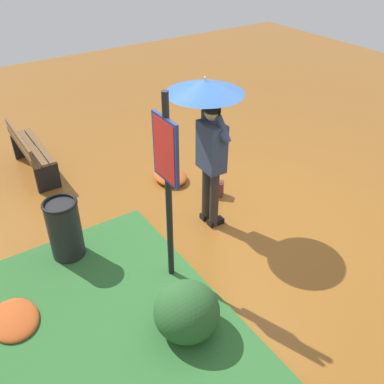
# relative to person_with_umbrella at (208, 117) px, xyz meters

# --- Properties ---
(ground_plane) EXTENTS (18.00, 18.00, 0.00)m
(ground_plane) POSITION_rel_person_with_umbrella_xyz_m (-0.29, -0.18, -1.55)
(ground_plane) COLOR brown
(person_with_umbrella) EXTENTS (0.96, 0.96, 2.04)m
(person_with_umbrella) POSITION_rel_person_with_umbrella_xyz_m (0.00, 0.00, 0.00)
(person_with_umbrella) COLOR #2D2823
(person_with_umbrella) RESTS_ON ground_plane
(info_sign_post) EXTENTS (0.44, 0.07, 2.30)m
(info_sign_post) POSITION_rel_person_with_umbrella_xyz_m (-0.68, 0.99, -0.11)
(info_sign_post) COLOR black
(info_sign_post) RESTS_ON ground_plane
(handbag) EXTENTS (0.31, 0.31, 0.37)m
(handbag) POSITION_rel_person_with_umbrella_xyz_m (0.44, -0.45, -1.42)
(handbag) COLOR brown
(handbag) RESTS_ON ground_plane
(park_bench) EXTENTS (1.40, 0.38, 0.75)m
(park_bench) POSITION_rel_person_with_umbrella_xyz_m (2.61, 1.61, -1.15)
(park_bench) COLOR black
(park_bench) RESTS_ON ground_plane
(trash_bin) EXTENTS (0.42, 0.42, 0.83)m
(trash_bin) POSITION_rel_person_with_umbrella_xyz_m (0.32, 1.87, -1.13)
(trash_bin) COLOR black
(trash_bin) RESTS_ON ground_plane
(shrub_cluster) EXTENTS (0.74, 0.67, 0.60)m
(shrub_cluster) POSITION_rel_person_with_umbrella_xyz_m (-1.42, 1.26, -1.27)
(shrub_cluster) COLOR #285628
(shrub_cluster) RESTS_ON ground_plane
(leaf_pile_near_person) EXTENTS (0.63, 0.50, 0.14)m
(leaf_pile_near_person) POSITION_rel_person_with_umbrella_xyz_m (-0.37, 2.73, -1.48)
(leaf_pile_near_person) COLOR #B74C1E
(leaf_pile_near_person) RESTS_ON ground_plane
(leaf_pile_by_bench) EXTENTS (0.62, 0.50, 0.14)m
(leaf_pile_by_bench) POSITION_rel_person_with_umbrella_xyz_m (1.16, -0.13, -1.48)
(leaf_pile_by_bench) COLOR #B74C1E
(leaf_pile_by_bench) RESTS_ON ground_plane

